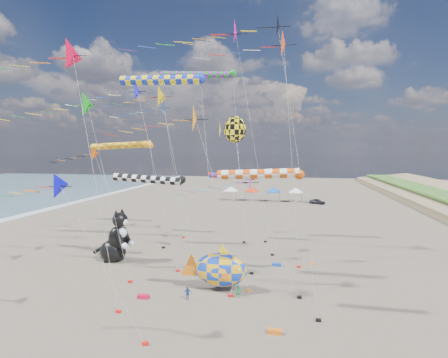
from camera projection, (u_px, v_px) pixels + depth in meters
name	position (u px, v px, depth m)	size (l,w,h in m)	color
ground	(169.00, 336.00, 22.49)	(260.00, 260.00, 0.00)	brown
delta_kite_0	(84.00, 156.00, 46.07)	(10.79, 1.90, 12.44)	#F04B02
delta_kite_1	(87.00, 107.00, 30.91)	(11.79, 2.50, 17.31)	#13991B
delta_kite_2	(234.00, 37.00, 38.34)	(16.12, 2.88, 26.09)	#D91298
delta_kite_3	(188.00, 123.00, 29.26)	(12.26, 2.40, 15.71)	orange
delta_kite_4	(233.00, 187.00, 28.46)	(10.54, 1.61, 10.17)	purple
delta_kite_5	(269.00, 25.00, 35.33)	(14.20, 2.80, 26.29)	black
delta_kite_6	(166.00, 98.00, 37.58)	(10.16, 2.47, 19.06)	#E8B809
delta_kite_7	(155.00, 109.00, 46.64)	(10.44, 2.12, 18.78)	blue
delta_kite_8	(270.00, 50.00, 34.30)	(12.46, 2.76, 23.41)	#EB3E16
delta_kite_9	(126.00, 92.00, 33.85)	(11.81, 2.10, 18.94)	#1F1ED3
delta_kite_10	(48.00, 58.00, 25.09)	(13.42, 2.46, 20.13)	red
delta_kite_11	(58.00, 190.00, 21.73)	(10.67, 1.70, 10.77)	#0906D5
windsock_0	(165.00, 81.00, 29.93)	(8.85, 0.89, 18.41)	#132CC5
windsock_1	(151.00, 180.00, 34.82)	(8.92, 0.80, 9.44)	black
windsock_2	(263.00, 175.00, 24.30)	(7.37, 0.71, 10.68)	#CE4C0E
windsock_3	(234.00, 177.00, 45.25)	(7.64, 0.74, 8.92)	red
windsock_4	(200.00, 75.00, 44.19)	(11.01, 0.93, 21.92)	#178227
windsock_5	(124.00, 146.00, 42.31)	(9.13, 0.82, 12.90)	orange
angelfish_kite	(233.00, 131.00, 34.85)	(3.74, 3.02, 15.32)	yellow
cat_inflatable	(115.00, 235.00, 37.41)	(4.26, 2.13, 5.76)	black
fish_inflatable	(220.00, 270.00, 29.55)	(5.88, 2.09, 4.12)	blue
person_adult	(236.00, 277.00, 30.48)	(0.66, 0.44, 1.82)	slate
child_green	(238.00, 291.00, 28.35)	(0.51, 0.40, 1.05)	#26894B
child_blue	(187.00, 293.00, 27.92)	(0.63, 0.26, 1.08)	#234990
kite_bag_0	(217.00, 270.00, 34.48)	(0.90, 0.44, 0.30)	black
kite_bag_1	(277.00, 265.00, 36.05)	(0.90, 0.44, 0.30)	blue
kite_bag_2	(143.00, 297.00, 28.22)	(0.90, 0.44, 0.30)	red
kite_bag_3	(275.00, 332.00, 22.81)	(0.90, 0.44, 0.30)	orange
tent_row	(263.00, 188.00, 80.71)	(19.20, 4.20, 3.80)	white
parked_car	(317.00, 201.00, 76.74)	(1.36, 3.37, 1.15)	#26262D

